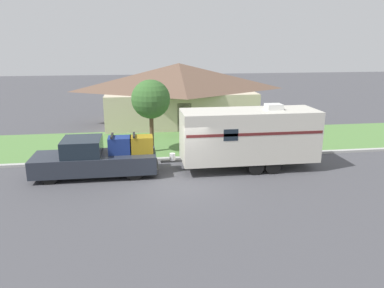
% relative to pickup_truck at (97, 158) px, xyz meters
% --- Properties ---
extents(ground_plane, '(120.00, 120.00, 0.00)m').
position_rel_pickup_truck_xyz_m(ground_plane, '(3.99, -1.82, -0.87)').
color(ground_plane, '#47474C').
extents(curb_strip, '(80.00, 0.30, 0.14)m').
position_rel_pickup_truck_xyz_m(curb_strip, '(3.99, 1.93, -0.80)').
color(curb_strip, '#ADADA8').
rests_on(curb_strip, ground_plane).
extents(lawn_strip, '(80.00, 7.00, 0.03)m').
position_rel_pickup_truck_xyz_m(lawn_strip, '(3.99, 5.58, -0.86)').
color(lawn_strip, '#568442').
rests_on(lawn_strip, ground_plane).
extents(house_across_street, '(12.16, 7.24, 4.70)m').
position_rel_pickup_truck_xyz_m(house_across_street, '(5.33, 11.77, 1.57)').
color(house_across_street, beige).
rests_on(house_across_street, ground_plane).
extents(pickup_truck, '(5.96, 2.09, 2.01)m').
position_rel_pickup_truck_xyz_m(pickup_truck, '(0.00, 0.00, 0.00)').
color(pickup_truck, black).
rests_on(pickup_truck, ground_plane).
extents(travel_trailer, '(7.89, 2.32, 3.31)m').
position_rel_pickup_truck_xyz_m(travel_trailer, '(7.58, -0.00, 0.88)').
color(travel_trailer, black).
rests_on(travel_trailer, ground_plane).
extents(mailbox, '(0.48, 0.20, 1.40)m').
position_rel_pickup_truck_xyz_m(mailbox, '(9.82, 3.02, 0.20)').
color(mailbox, brown).
rests_on(mailbox, ground_plane).
extents(tree_in_yard, '(2.23, 2.23, 4.26)m').
position_rel_pickup_truck_xyz_m(tree_in_yard, '(2.81, 3.67, 2.24)').
color(tree_in_yard, brown).
rests_on(tree_in_yard, ground_plane).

